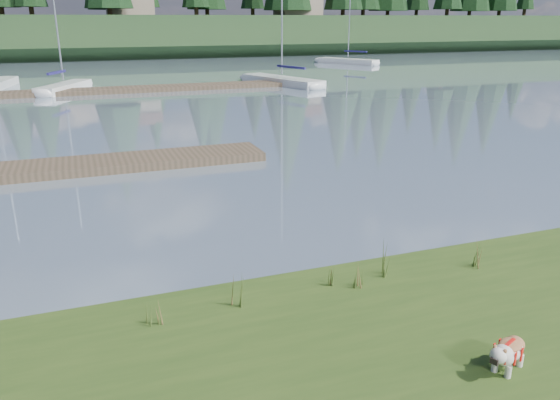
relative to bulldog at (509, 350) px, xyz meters
name	(u,v)px	position (x,y,z in m)	size (l,w,h in m)	color
ground	(110,92)	(-2.92, 35.35, -0.65)	(200.00, 200.00, 0.00)	#7B8FA2
ridge	(86,37)	(-2.92, 78.35, 1.85)	(200.00, 20.00, 5.00)	#1D3419
bulldog	(509,350)	(0.00, 0.00, 0.00)	(0.82, 0.55, 0.48)	silver
dock_near	(28,170)	(-6.92, 14.35, -0.50)	(16.00, 2.00, 0.30)	#4C3D2C
dock_far	(139,89)	(-0.92, 35.35, -0.50)	(26.00, 2.20, 0.30)	#4C3D2C
sailboat_bg_2	(68,86)	(-5.60, 37.50, -0.32)	(4.25, 6.81, 10.51)	silver
sailboat_bg_3	(275,79)	(9.80, 36.44, -0.33)	(4.69, 9.28, 13.36)	silver
sailboat_bg_5	(342,61)	(23.84, 52.67, -0.33)	(5.55, 7.82, 11.63)	silver
weed_0	(237,291)	(-2.99, 2.96, -0.03)	(0.17, 0.14, 0.65)	#475B23
weed_1	(329,278)	(-1.23, 3.08, -0.13)	(0.17, 0.14, 0.40)	#475B23
weed_2	(384,260)	(-0.09, 3.12, 0.01)	(0.17, 0.14, 0.74)	#475B23
weed_3	(154,314)	(-4.38, 2.86, -0.11)	(0.17, 0.14, 0.45)	#475B23
weed_4	(359,278)	(-0.76, 2.84, -0.11)	(0.17, 0.14, 0.45)	#475B23
weed_5	(479,255)	(1.82, 2.80, -0.06)	(0.17, 0.14, 0.58)	#475B23
mud_lip	(230,299)	(-2.92, 3.75, -0.58)	(60.00, 0.50, 0.14)	#33281C
house_1	(129,0)	(3.08, 76.35, 6.66)	(6.30, 5.30, 4.65)	gray
house_2	(298,1)	(27.08, 74.35, 6.66)	(6.30, 5.30, 4.65)	gray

